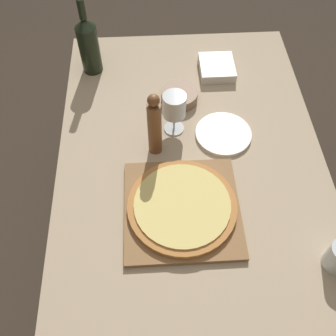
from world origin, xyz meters
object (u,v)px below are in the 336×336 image
(pizza, at_px, (182,206))
(small_bowl, at_px, (179,96))
(wine_bottle, at_px, (88,44))
(pepper_mill, at_px, (155,126))
(wine_glass, at_px, (174,107))

(pizza, distance_m, small_bowl, 0.50)
(wine_bottle, distance_m, pepper_mill, 0.51)
(pizza, height_order, small_bowl, small_bowl)
(pepper_mill, xyz_separation_m, wine_glass, (0.07, 0.09, -0.01))
(wine_bottle, xyz_separation_m, small_bowl, (0.35, -0.20, -0.11))
(pepper_mill, relative_size, small_bowl, 1.86)
(pepper_mill, bearing_deg, small_bowl, 66.94)
(wine_bottle, height_order, wine_glass, wine_bottle)
(wine_glass, relative_size, small_bowl, 1.17)
(pepper_mill, xyz_separation_m, small_bowl, (0.10, 0.24, -0.11))
(wine_bottle, distance_m, small_bowl, 0.42)
(pizza, xyz_separation_m, wine_glass, (-0.00, 0.35, 0.09))
(wine_bottle, distance_m, wine_glass, 0.47)
(pizza, xyz_separation_m, small_bowl, (0.03, 0.50, -0.01))
(wine_glass, bearing_deg, pepper_mill, -127.70)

